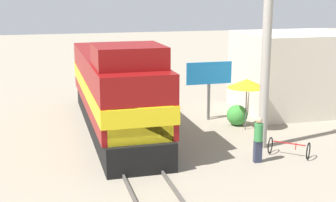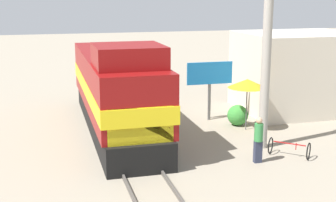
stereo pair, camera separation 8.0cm
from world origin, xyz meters
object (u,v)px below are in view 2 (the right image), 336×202
locomotive (116,91)px  billboard_sign (210,76)px  vendor_umbrella (247,83)px  person_bystander (258,138)px  utility_pole (267,45)px  bicycle (289,148)px

locomotive → billboard_sign: bearing=9.5°
vendor_umbrella → billboard_sign: bearing=116.5°
billboard_sign → person_bystander: billboard_sign is taller
locomotive → vendor_umbrella: locomotive is taller
utility_pole → billboard_sign: utility_pole is taller
utility_pole → bicycle: bearing=-68.5°
locomotive → person_bystander: (4.62, -5.64, -0.96)m
vendor_umbrella → bicycle: 4.41m
person_bystander → vendor_umbrella: bearing=71.6°
vendor_umbrella → billboard_sign: size_ratio=0.82×
utility_pole → vendor_umbrella: utility_pole is taller
locomotive → bicycle: (6.15, -5.33, -1.61)m
utility_pole → person_bystander: utility_pole is taller
bicycle → billboard_sign: bearing=53.8°
utility_pole → person_bystander: (-1.00, -1.65, -3.38)m
locomotive → person_bystander: 7.35m
vendor_umbrella → bicycle: (0.11, -3.96, -1.92)m
billboard_sign → person_bystander: size_ratio=1.66×
locomotive → vendor_umbrella: size_ratio=5.02×
billboard_sign → person_bystander: (-0.32, -6.47, -1.29)m
locomotive → bicycle: locomotive is taller
locomotive → billboard_sign: (4.94, 0.83, 0.33)m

